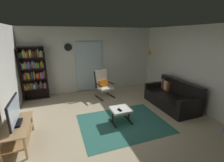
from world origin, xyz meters
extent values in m
plane|color=#BEAD8C|center=(0.00, 0.00, 0.00)|extent=(7.02, 7.02, 0.00)
cube|color=silver|center=(0.00, 2.90, 1.30)|extent=(5.60, 0.06, 2.60)
cube|color=silver|center=(2.70, 0.00, 1.30)|extent=(0.06, 6.00, 2.60)
cube|color=silver|center=(-0.13, 2.83, 1.05)|extent=(1.10, 0.01, 2.00)
cube|color=#2E6A5F|center=(0.14, -0.04, 0.00)|extent=(2.29, 1.76, 0.01)
cube|color=tan|center=(-2.33, -0.06, 0.50)|extent=(0.52, 1.12, 0.02)
cube|color=tan|center=(-2.33, -0.06, 0.23)|extent=(0.48, 1.06, 0.02)
cylinder|color=tan|center=(-2.12, -0.57, 0.24)|extent=(0.05, 0.05, 0.49)
cylinder|color=tan|center=(-2.12, 0.45, 0.24)|extent=(0.05, 0.05, 0.49)
cylinder|color=tan|center=(-2.54, -0.57, 0.24)|extent=(0.05, 0.05, 0.49)
cylinder|color=tan|center=(-2.54, 0.45, 0.24)|extent=(0.05, 0.05, 0.49)
cube|color=#28282D|center=(-2.33, -0.05, 0.28)|extent=(0.31, 0.28, 0.07)
cube|color=black|center=(-2.33, -0.06, 0.53)|extent=(0.20, 0.32, 0.05)
cube|color=black|center=(-2.33, -0.06, 0.82)|extent=(0.04, 0.87, 0.52)
cube|color=silver|center=(-2.31, -0.06, 0.82)|extent=(0.01, 0.82, 0.47)
cube|color=black|center=(-2.60, 2.66, 0.96)|extent=(0.02, 0.30, 1.93)
cube|color=black|center=(-1.78, 2.66, 0.96)|extent=(0.02, 0.30, 1.93)
cube|color=black|center=(-2.19, 2.80, 0.96)|extent=(0.83, 0.02, 1.93)
cube|color=black|center=(-2.19, 2.66, 0.02)|extent=(0.80, 0.28, 0.02)
cube|color=black|center=(-2.19, 2.66, 0.39)|extent=(0.80, 0.28, 0.02)
cube|color=black|center=(-2.19, 2.66, 0.77)|extent=(0.80, 0.28, 0.02)
cube|color=black|center=(-2.19, 2.66, 1.16)|extent=(0.80, 0.28, 0.02)
cube|color=black|center=(-2.19, 2.66, 1.54)|extent=(0.80, 0.28, 0.02)
cube|color=black|center=(-2.19, 2.66, 1.91)|extent=(0.80, 0.28, 0.02)
cube|color=#A6883E|center=(-2.56, 2.67, 0.51)|extent=(0.03, 0.24, 0.24)
cube|color=orange|center=(-2.52, 2.66, 0.48)|extent=(0.03, 0.23, 0.17)
cube|color=brown|center=(-2.47, 2.65, 0.51)|extent=(0.03, 0.22, 0.24)
cube|color=#93A027|center=(-2.43, 2.65, 0.49)|extent=(0.04, 0.12, 0.19)
cube|color=brown|center=(-2.37, 2.67, 0.51)|extent=(0.04, 0.12, 0.24)
cube|color=#418345|center=(-2.33, 2.67, 0.50)|extent=(0.02, 0.18, 0.21)
cube|color=#3A57B1|center=(-2.29, 2.68, 0.50)|extent=(0.04, 0.16, 0.20)
cube|color=beige|center=(-2.24, 2.65, 0.48)|extent=(0.04, 0.14, 0.17)
cube|color=red|center=(-2.20, 2.67, 0.52)|extent=(0.03, 0.17, 0.25)
cube|color=#2C7D3C|center=(-2.16, 2.64, 0.52)|extent=(0.03, 0.15, 0.24)
cube|color=#261C2D|center=(-2.11, 2.67, 0.48)|extent=(0.04, 0.24, 0.17)
cube|color=#894683|center=(-2.07, 2.66, 0.48)|extent=(0.03, 0.14, 0.17)
cube|color=brown|center=(-2.02, 2.65, 0.53)|extent=(0.03, 0.13, 0.27)
cube|color=#2F3021|center=(-1.98, 2.66, 0.50)|extent=(0.04, 0.16, 0.21)
cube|color=black|center=(-1.95, 2.65, 0.48)|extent=(0.02, 0.16, 0.17)
cube|color=#994796|center=(-1.90, 2.67, 0.49)|extent=(0.04, 0.21, 0.20)
cube|color=brown|center=(-1.86, 2.64, 0.50)|extent=(0.03, 0.24, 0.21)
cube|color=brown|center=(-1.83, 2.66, 0.48)|extent=(0.02, 0.13, 0.18)
cube|color=#292B20|center=(-2.56, 2.65, 0.89)|extent=(0.04, 0.17, 0.22)
cube|color=gold|center=(-2.52, 2.66, 0.86)|extent=(0.03, 0.14, 0.15)
cube|color=red|center=(-2.48, 2.66, 0.91)|extent=(0.04, 0.12, 0.27)
cube|color=#317A4C|center=(-2.44, 2.66, 0.90)|extent=(0.02, 0.13, 0.23)
cube|color=gold|center=(-2.40, 2.68, 0.90)|extent=(0.04, 0.16, 0.24)
cube|color=orange|center=(-2.36, 2.65, 0.87)|extent=(0.03, 0.12, 0.18)
cube|color=black|center=(-2.32, 2.65, 0.90)|extent=(0.02, 0.23, 0.24)
cube|color=#2768B7|center=(-2.28, 2.67, 0.90)|extent=(0.04, 0.16, 0.24)
cube|color=#1F1B2D|center=(-2.24, 2.67, 0.91)|extent=(0.03, 0.21, 0.25)
cube|color=gold|center=(-2.20, 2.67, 0.91)|extent=(0.03, 0.21, 0.26)
cube|color=red|center=(-2.15, 2.67, 0.86)|extent=(0.04, 0.12, 0.17)
cube|color=beige|center=(-2.11, 2.66, 0.86)|extent=(0.02, 0.17, 0.16)
cube|color=red|center=(-2.07, 2.66, 0.88)|extent=(0.04, 0.18, 0.21)
cube|color=#29282E|center=(-2.02, 2.67, 0.89)|extent=(0.04, 0.22, 0.22)
cube|color=#9F9C3F|center=(-1.98, 2.65, 0.88)|extent=(0.03, 0.23, 0.21)
cube|color=#873689|center=(-1.94, 2.67, 0.88)|extent=(0.04, 0.22, 0.19)
cube|color=#8C3382|center=(-1.89, 2.65, 0.90)|extent=(0.04, 0.22, 0.24)
cube|color=olive|center=(-1.85, 2.68, 0.91)|extent=(0.04, 0.15, 0.27)
cube|color=#973F95|center=(-2.57, 2.66, 1.29)|extent=(0.02, 0.11, 0.26)
cube|color=#519C8D|center=(-2.52, 2.65, 1.25)|extent=(0.04, 0.18, 0.18)
cube|color=gold|center=(-2.48, 2.67, 1.25)|extent=(0.03, 0.22, 0.18)
cube|color=#A59D2C|center=(-2.44, 2.65, 1.28)|extent=(0.04, 0.11, 0.24)
cube|color=#2F6DB4|center=(-2.40, 2.68, 1.25)|extent=(0.04, 0.19, 0.17)
cube|color=#94348F|center=(-2.35, 2.68, 1.28)|extent=(0.04, 0.23, 0.23)
cube|color=#3C5EB2|center=(-2.30, 2.65, 1.28)|extent=(0.03, 0.21, 0.24)
cube|color=olive|center=(-2.27, 2.67, 1.25)|extent=(0.03, 0.10, 0.18)
cube|color=red|center=(-2.22, 2.64, 1.29)|extent=(0.03, 0.11, 0.25)
cube|color=#2664A4|center=(-2.18, 2.67, 1.29)|extent=(0.04, 0.18, 0.26)
cube|color=#438849|center=(-2.14, 2.68, 1.28)|extent=(0.02, 0.23, 0.23)
cube|color=#3D883B|center=(-2.10, 2.68, 1.25)|extent=(0.04, 0.22, 0.17)
cube|color=red|center=(-2.06, 2.66, 1.28)|extent=(0.03, 0.19, 0.22)
cube|color=#358B47|center=(-2.02, 2.65, 1.25)|extent=(0.04, 0.24, 0.18)
cube|color=#222B22|center=(-1.98, 2.68, 1.26)|extent=(0.04, 0.17, 0.19)
cube|color=#A48F2D|center=(-1.94, 2.65, 1.27)|extent=(0.02, 0.20, 0.21)
cube|color=#A49E34|center=(-1.90, 2.64, 1.29)|extent=(0.04, 0.10, 0.24)
cube|color=brown|center=(-1.85, 2.64, 1.26)|extent=(0.03, 0.20, 0.18)
cube|color=#328D44|center=(-2.57, 2.65, 1.64)|extent=(0.02, 0.15, 0.17)
cube|color=#29282C|center=(-2.53, 2.66, 1.64)|extent=(0.04, 0.14, 0.18)
cube|color=#3D8547|center=(-2.47, 2.65, 1.65)|extent=(0.04, 0.11, 0.21)
cube|color=beige|center=(-2.43, 2.67, 1.68)|extent=(0.02, 0.21, 0.27)
cube|color=orange|center=(-2.39, 2.65, 1.66)|extent=(0.02, 0.16, 0.22)
cube|color=orange|center=(-2.36, 2.65, 1.63)|extent=(0.04, 0.21, 0.17)
cube|color=olive|center=(-2.32, 2.68, 1.66)|extent=(0.02, 0.18, 0.23)
cube|color=brown|center=(-2.29, 2.66, 1.64)|extent=(0.04, 0.10, 0.17)
cube|color=beige|center=(-2.24, 2.67, 1.68)|extent=(0.03, 0.18, 0.25)
cube|color=gold|center=(-2.21, 2.68, 1.68)|extent=(0.02, 0.13, 0.26)
cube|color=brown|center=(-2.16, 2.68, 1.64)|extent=(0.04, 0.12, 0.19)
cube|color=#2A2929|center=(-2.12, 2.67, 1.66)|extent=(0.03, 0.18, 0.22)
cube|color=red|center=(-2.08, 2.68, 1.65)|extent=(0.04, 0.12, 0.20)
cube|color=#2F1B28|center=(-2.04, 2.64, 1.68)|extent=(0.02, 0.12, 0.26)
cube|color=brown|center=(-2.01, 2.66, 1.67)|extent=(0.04, 0.11, 0.25)
cube|color=#9C962C|center=(-1.97, 2.68, 1.68)|extent=(0.02, 0.14, 0.27)
cube|color=gold|center=(-1.94, 2.66, 1.63)|extent=(0.03, 0.12, 0.16)
cube|color=teal|center=(-1.90, 2.65, 1.67)|extent=(0.03, 0.18, 0.24)
cube|color=brown|center=(-1.85, 2.66, 1.66)|extent=(0.04, 0.23, 0.22)
cube|color=black|center=(2.04, 0.39, 0.20)|extent=(0.89, 1.80, 0.40)
cube|color=black|center=(2.39, 0.39, 0.63)|extent=(0.18, 1.80, 0.47)
cube|color=black|center=(2.04, -0.44, 0.50)|extent=(0.89, 0.14, 0.20)
cube|color=black|center=(2.04, 1.22, 0.50)|extent=(0.89, 0.14, 0.20)
cube|color=beige|center=(2.26, 0.98, 0.57)|extent=(0.21, 0.40, 0.34)
cube|color=maroon|center=(2.26, 0.90, 0.57)|extent=(0.14, 0.38, 0.34)
cube|color=black|center=(0.48, 1.95, 0.02)|extent=(0.17, 0.59, 0.04)
cube|color=black|center=(0.43, 2.20, 0.68)|extent=(0.08, 0.18, 0.63)
cube|color=black|center=(0.48, 1.97, 0.54)|extent=(0.15, 0.52, 0.03)
cube|color=black|center=(-0.03, 1.84, 0.02)|extent=(0.17, 0.59, 0.04)
cube|color=black|center=(-0.08, 2.09, 0.68)|extent=(0.08, 0.18, 0.63)
cube|color=black|center=(-0.03, 1.85, 0.54)|extent=(0.15, 0.52, 0.03)
cube|color=white|center=(0.23, 1.87, 0.38)|extent=(0.58, 0.61, 0.08)
cube|color=white|center=(0.18, 2.13, 0.72)|extent=(0.51, 0.28, 0.60)
cube|color=orange|center=(0.21, 1.97, 0.50)|extent=(0.40, 0.30, 0.34)
cube|color=white|center=(0.10, 0.05, 0.38)|extent=(0.53, 0.49, 0.06)
cube|color=black|center=(-0.14, 0.04, 0.02)|extent=(0.05, 0.48, 0.04)
cube|color=black|center=(-0.14, 0.04, 0.19)|extent=(0.04, 0.04, 0.35)
cube|color=black|center=(0.34, 0.05, 0.02)|extent=(0.05, 0.48, 0.04)
cube|color=black|center=(0.34, 0.05, 0.19)|extent=(0.04, 0.04, 0.35)
cube|color=black|center=(0.05, -0.02, 0.42)|extent=(0.06, 0.15, 0.02)
cube|color=black|center=(0.03, -0.04, 0.41)|extent=(0.10, 0.15, 0.01)
cylinder|color=#A5A5AD|center=(2.29, -1.25, 0.01)|extent=(0.22, 0.22, 0.02)
cylinder|color=#A5A5AD|center=(2.17, 2.02, 0.01)|extent=(0.22, 0.22, 0.02)
cylinder|color=#B2B2B7|center=(2.17, 2.02, 0.78)|extent=(0.02, 0.02, 1.53)
cone|color=orange|center=(2.17, 2.02, 1.67)|extent=(0.19, 0.19, 0.24)
cylinder|color=silver|center=(-0.93, 2.83, 1.85)|extent=(0.28, 0.02, 0.28)
cylinder|color=black|center=(-0.93, 2.82, 1.85)|extent=(0.29, 0.01, 0.29)
camera|label=1|loc=(-1.41, -3.44, 2.32)|focal=25.00mm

